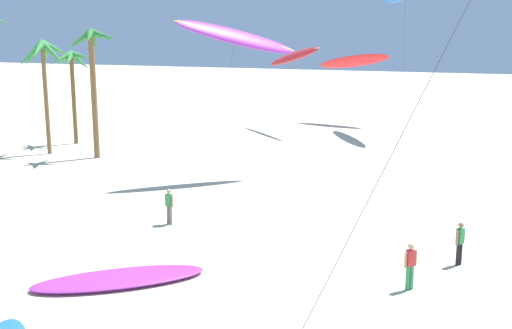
{
  "coord_description": "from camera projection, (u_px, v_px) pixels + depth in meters",
  "views": [
    {
      "loc": [
        11.6,
        1.47,
        8.51
      ],
      "look_at": [
        3.02,
        20.88,
        4.06
      ],
      "focal_mm": 43.35,
      "sensor_mm": 36.0,
      "label": 1
    }
  ],
  "objects": [
    {
      "name": "flying_kite_3",
      "position": [
        237.0,
        37.0,
        35.79
      ],
      "size": [
        6.03,
        7.18,
        9.82
      ],
      "color": "purple",
      "rests_on": "ground"
    },
    {
      "name": "person_far_watcher",
      "position": [
        410.0,
        264.0,
        20.88
      ],
      "size": [
        0.37,
        0.4,
        1.66
      ],
      "color": "#338E56",
      "rests_on": "ground"
    },
    {
      "name": "palm_tree_1",
      "position": [
        72.0,
        65.0,
        48.16
      ],
      "size": [
        3.67,
        3.58,
        7.35
      ],
      "color": "brown",
      "rests_on": "ground"
    },
    {
      "name": "palm_tree_3",
      "position": [
        92.0,
        55.0,
        42.29
      ],
      "size": [
        3.58,
        3.48,
        8.96
      ],
      "color": "brown",
      "rests_on": "ground"
    },
    {
      "name": "grounded_kite_1",
      "position": [
        119.0,
        278.0,
        21.66
      ],
      "size": [
        5.75,
        5.39,
        0.28
      ],
      "color": "purple",
      "rests_on": "ground"
    },
    {
      "name": "flying_kite_4",
      "position": [
        293.0,
        57.0,
        54.46
      ],
      "size": [
        6.9,
        12.5,
        7.97
      ],
      "color": "red",
      "rests_on": "ground"
    },
    {
      "name": "flying_kite_0",
      "position": [
        354.0,
        61.0,
        59.45
      ],
      "size": [
        7.31,
        9.93,
        7.2
      ],
      "color": "red",
      "rests_on": "ground"
    },
    {
      "name": "palm_tree_2",
      "position": [
        44.0,
        59.0,
        43.89
      ],
      "size": [
        3.78,
        4.28,
        8.21
      ],
      "color": "brown",
      "rests_on": "ground"
    },
    {
      "name": "person_mid_field",
      "position": [
        460.0,
        242.0,
        23.14
      ],
      "size": [
        0.31,
        0.47,
        1.68
      ],
      "color": "black",
      "rests_on": "ground"
    },
    {
      "name": "person_near_right",
      "position": [
        169.0,
        205.0,
        28.16
      ],
      "size": [
        0.5,
        0.26,
        1.67
      ],
      "color": "slate",
      "rests_on": "ground"
    }
  ]
}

